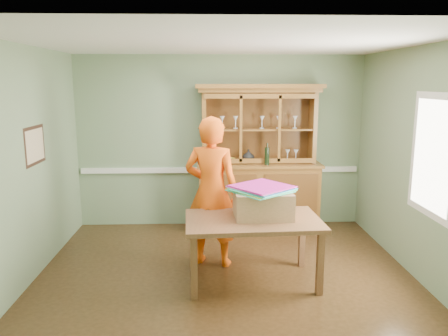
{
  "coord_description": "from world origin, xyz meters",
  "views": [
    {
      "loc": [
        -0.2,
        -4.87,
        2.28
      ],
      "look_at": [
        0.0,
        0.4,
        1.24
      ],
      "focal_mm": 35.0,
      "sensor_mm": 36.0,
      "label": 1
    }
  ],
  "objects_px": {
    "dining_table": "(253,226)",
    "person": "(212,192)",
    "cardboard_box": "(263,204)",
    "china_hutch": "(258,179)"
  },
  "relations": [
    {
      "from": "dining_table",
      "to": "cardboard_box",
      "type": "distance_m",
      "value": 0.28
    },
    {
      "from": "cardboard_box",
      "to": "person",
      "type": "xyz_separation_m",
      "value": [
        -0.58,
        0.46,
        0.03
      ]
    },
    {
      "from": "person",
      "to": "china_hutch",
      "type": "bearing_deg",
      "value": -102.49
    },
    {
      "from": "dining_table",
      "to": "cardboard_box",
      "type": "bearing_deg",
      "value": 33.58
    },
    {
      "from": "dining_table",
      "to": "person",
      "type": "bearing_deg",
      "value": 127.32
    },
    {
      "from": "china_hutch",
      "to": "cardboard_box",
      "type": "bearing_deg",
      "value": -94.98
    },
    {
      "from": "dining_table",
      "to": "person",
      "type": "xyz_separation_m",
      "value": [
        -0.46,
        0.55,
        0.27
      ]
    },
    {
      "from": "china_hutch",
      "to": "dining_table",
      "type": "height_order",
      "value": "china_hutch"
    },
    {
      "from": "cardboard_box",
      "to": "person",
      "type": "distance_m",
      "value": 0.74
    },
    {
      "from": "dining_table",
      "to": "person",
      "type": "distance_m",
      "value": 0.77
    }
  ]
}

